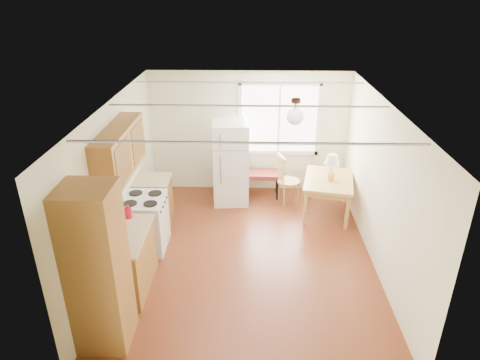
{
  "coord_description": "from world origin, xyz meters",
  "views": [
    {
      "loc": [
        0.06,
        -5.81,
        4.06
      ],
      "look_at": [
        -0.13,
        0.42,
        1.15
      ],
      "focal_mm": 32.0,
      "sensor_mm": 36.0,
      "label": 1
    }
  ],
  "objects_px": {
    "refrigerator": "(231,163)",
    "bench": "(253,175)",
    "dining_table": "(329,184)",
    "chair": "(285,176)"
  },
  "relations": [
    {
      "from": "bench",
      "to": "dining_table",
      "type": "height_order",
      "value": "dining_table"
    },
    {
      "from": "refrigerator",
      "to": "bench",
      "type": "relative_size",
      "value": 1.41
    },
    {
      "from": "refrigerator",
      "to": "dining_table",
      "type": "bearing_deg",
      "value": -18.56
    },
    {
      "from": "dining_table",
      "to": "chair",
      "type": "bearing_deg",
      "value": 163.62
    },
    {
      "from": "dining_table",
      "to": "chair",
      "type": "relative_size",
      "value": 1.29
    },
    {
      "from": "bench",
      "to": "chair",
      "type": "height_order",
      "value": "chair"
    },
    {
      "from": "refrigerator",
      "to": "bench",
      "type": "xyz_separation_m",
      "value": [
        0.45,
        0.22,
        -0.35
      ]
    },
    {
      "from": "refrigerator",
      "to": "bench",
      "type": "bearing_deg",
      "value": 21.47
    },
    {
      "from": "refrigerator",
      "to": "chair",
      "type": "bearing_deg",
      "value": -7.74
    },
    {
      "from": "bench",
      "to": "chair",
      "type": "bearing_deg",
      "value": -23.45
    }
  ]
}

